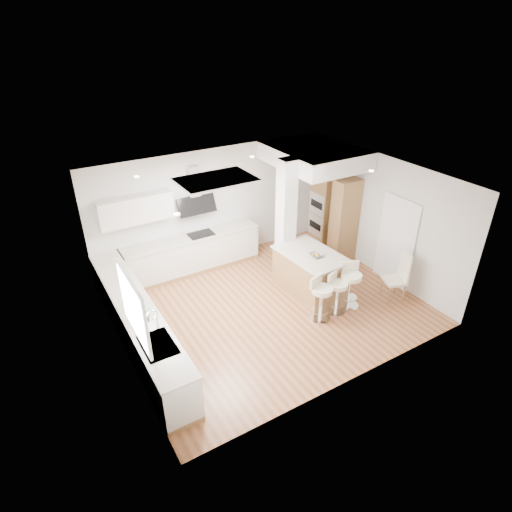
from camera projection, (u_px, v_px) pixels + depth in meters
ground at (268, 306)px, 9.11m from camera, size 6.00×6.00×0.00m
ceiling at (268, 306)px, 9.11m from camera, size 6.00×5.00×0.02m
wall_back at (213, 206)px, 10.29m from camera, size 6.00×0.04×2.80m
wall_left at (116, 293)px, 7.08m from camera, size 0.04×5.00×2.80m
wall_right at (380, 216)px, 9.76m from camera, size 0.04×5.00×2.80m
skylight at (216, 180)px, 7.84m from camera, size 4.10×2.10×0.06m
window_left at (133, 305)px, 6.28m from camera, size 0.06×1.28×1.07m
doorway_right at (396, 243)px, 9.50m from camera, size 0.05×1.00×2.10m
counter_left at (138, 324)px, 7.85m from camera, size 0.63×4.50×1.35m
counter_back at (185, 246)px, 10.02m from camera, size 3.62×0.63×2.50m
pillar at (286, 220)px, 9.60m from camera, size 0.35×0.35×2.80m
soffit at (314, 155)px, 9.82m from camera, size 1.78×2.20×0.40m
oven_column at (333, 215)px, 10.71m from camera, size 0.63×1.21×2.10m
peninsula at (309, 272)px, 9.42m from camera, size 1.13×1.62×1.02m
bar_stool_a at (321, 297)px, 8.48m from camera, size 0.55×0.55×0.96m
bar_stool_b at (337, 291)px, 8.71m from camera, size 0.53×0.53×0.91m
bar_stool_c at (350, 283)px, 8.87m from camera, size 0.59×0.59×1.01m
dining_chair at (400, 274)px, 9.11m from camera, size 0.55×0.55×1.11m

